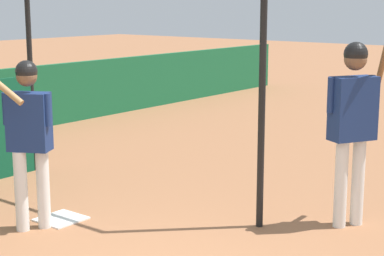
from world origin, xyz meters
TOP-DOWN VIEW (x-y plane):
  - home_plate at (1.11, 2.17)m, footprint 0.44×0.44m
  - player_batter at (0.75, 2.18)m, footprint 0.70×0.69m
  - player_waiting at (2.85, -0.28)m, footprint 0.79×0.56m

SIDE VIEW (x-z plane):
  - home_plate at x=1.11m, z-range 0.00..0.02m
  - player_batter at x=0.75m, z-range 0.10..1.95m
  - player_waiting at x=2.85m, z-range 0.10..2.21m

